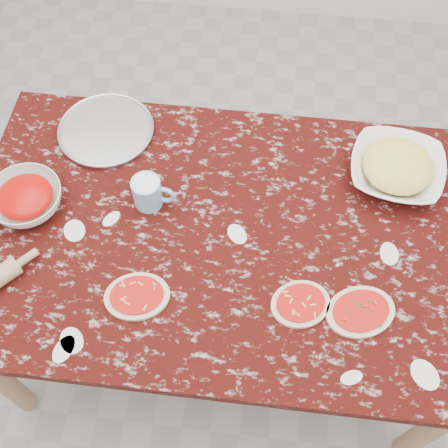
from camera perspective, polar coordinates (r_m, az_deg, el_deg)
ground at (r=2.41m, az=-0.00°, el=-9.83°), size 4.00×4.00×0.00m
worktable at (r=1.81m, az=-0.00°, el=-2.17°), size 1.60×1.00×0.75m
pizza_tray at (r=2.00m, az=-11.82°, el=9.22°), size 0.40×0.40×0.01m
sauce_bowl at (r=1.86m, az=-19.35°, el=2.38°), size 0.29×0.29×0.07m
cheese_bowl at (r=1.90m, az=16.99°, el=5.26°), size 0.34×0.34×0.07m
flour_mug at (r=1.76m, az=-7.64°, el=3.20°), size 0.14×0.09×0.11m
pizza_left at (r=1.65m, az=-8.78°, el=-7.21°), size 0.22×0.19×0.02m
pizza_mid at (r=1.63m, az=7.73°, el=-7.99°), size 0.21×0.20×0.02m
pizza_right at (r=1.66m, az=13.61°, el=-8.60°), size 0.24×0.22×0.02m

